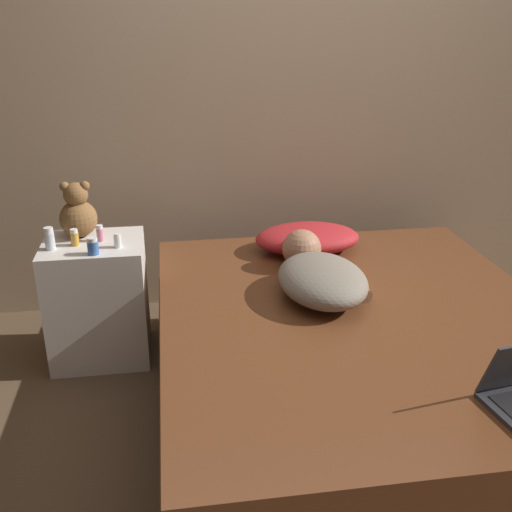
{
  "coord_description": "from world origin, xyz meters",
  "views": [
    {
      "loc": [
        -0.75,
        -2.09,
        1.66
      ],
      "look_at": [
        -0.39,
        0.24,
        0.67
      ],
      "focal_mm": 42.0,
      "sensor_mm": 36.0,
      "label": 1
    }
  ],
  "objects_px": {
    "pillow": "(307,238)",
    "bottle_amber": "(75,237)",
    "bottle_blue": "(93,246)",
    "person_lying": "(319,274)",
    "bottle_clear": "(50,239)",
    "bottle_white": "(118,241)",
    "teddy_bear": "(78,213)",
    "bottle_pink": "(100,233)"
  },
  "relations": [
    {
      "from": "pillow",
      "to": "bottle_clear",
      "type": "relative_size",
      "value": 4.98
    },
    {
      "from": "bottle_blue",
      "to": "bottle_white",
      "type": "bearing_deg",
      "value": 33.5
    },
    {
      "from": "pillow",
      "to": "bottle_blue",
      "type": "relative_size",
      "value": 6.66
    },
    {
      "from": "person_lying",
      "to": "bottle_clear",
      "type": "distance_m",
      "value": 1.25
    },
    {
      "from": "bottle_amber",
      "to": "bottle_clear",
      "type": "bearing_deg",
      "value": -160.64
    },
    {
      "from": "person_lying",
      "to": "bottle_clear",
      "type": "xyz_separation_m",
      "value": [
        -1.19,
        0.37,
        0.09
      ]
    },
    {
      "from": "bottle_clear",
      "to": "bottle_amber",
      "type": "distance_m",
      "value": 0.11
    },
    {
      "from": "bottle_white",
      "to": "bottle_clear",
      "type": "height_order",
      "value": "bottle_clear"
    },
    {
      "from": "pillow",
      "to": "bottle_amber",
      "type": "height_order",
      "value": "bottle_amber"
    },
    {
      "from": "pillow",
      "to": "bottle_clear",
      "type": "bearing_deg",
      "value": -175.33
    },
    {
      "from": "teddy_bear",
      "to": "pillow",
      "type": "bearing_deg",
      "value": -2.98
    },
    {
      "from": "bottle_pink",
      "to": "bottle_amber",
      "type": "relative_size",
      "value": 0.99
    },
    {
      "from": "bottle_pink",
      "to": "bottle_blue",
      "type": "distance_m",
      "value": 0.17
    },
    {
      "from": "bottle_white",
      "to": "bottle_pink",
      "type": "distance_m",
      "value": 0.13
    },
    {
      "from": "bottle_clear",
      "to": "bottle_amber",
      "type": "xyz_separation_m",
      "value": [
        0.11,
        0.04,
        -0.01
      ]
    },
    {
      "from": "pillow",
      "to": "bottle_blue",
      "type": "bearing_deg",
      "value": -169.64
    },
    {
      "from": "bottle_white",
      "to": "bottle_clear",
      "type": "relative_size",
      "value": 0.63
    },
    {
      "from": "bottle_pink",
      "to": "bottle_white",
      "type": "bearing_deg",
      "value": -48.03
    },
    {
      "from": "bottle_pink",
      "to": "bottle_amber",
      "type": "height_order",
      "value": "same"
    },
    {
      "from": "teddy_bear",
      "to": "person_lying",
      "type": "bearing_deg",
      "value": -26.5
    },
    {
      "from": "bottle_amber",
      "to": "bottle_blue",
      "type": "bearing_deg",
      "value": -52.69
    },
    {
      "from": "pillow",
      "to": "person_lying",
      "type": "xyz_separation_m",
      "value": [
        -0.06,
        -0.48,
        0.01
      ]
    },
    {
      "from": "bottle_clear",
      "to": "bottle_blue",
      "type": "bearing_deg",
      "value": -23.74
    },
    {
      "from": "pillow",
      "to": "bottle_amber",
      "type": "bearing_deg",
      "value": -176.76
    },
    {
      "from": "bottle_amber",
      "to": "bottle_blue",
      "type": "relative_size",
      "value": 1.0
    },
    {
      "from": "pillow",
      "to": "bottle_white",
      "type": "bearing_deg",
      "value": -172.66
    },
    {
      "from": "bottle_clear",
      "to": "bottle_blue",
      "type": "distance_m",
      "value": 0.22
    },
    {
      "from": "teddy_bear",
      "to": "bottle_amber",
      "type": "distance_m",
      "value": 0.15
    },
    {
      "from": "bottle_pink",
      "to": "person_lying",
      "type": "bearing_deg",
      "value": -25.07
    },
    {
      "from": "person_lying",
      "to": "bottle_blue",
      "type": "bearing_deg",
      "value": 161.12
    },
    {
      "from": "pillow",
      "to": "person_lying",
      "type": "relative_size",
      "value": 0.78
    },
    {
      "from": "bottle_clear",
      "to": "bottle_pink",
      "type": "xyz_separation_m",
      "value": [
        0.22,
        0.08,
        -0.01
      ]
    },
    {
      "from": "bottle_pink",
      "to": "bottle_blue",
      "type": "bearing_deg",
      "value": -95.87
    },
    {
      "from": "pillow",
      "to": "person_lying",
      "type": "height_order",
      "value": "person_lying"
    },
    {
      "from": "person_lying",
      "to": "bottle_clear",
      "type": "height_order",
      "value": "bottle_clear"
    },
    {
      "from": "pillow",
      "to": "bottle_white",
      "type": "relative_size",
      "value": 7.85
    },
    {
      "from": "bottle_blue",
      "to": "bottle_amber",
      "type": "bearing_deg",
      "value": 127.31
    },
    {
      "from": "teddy_bear",
      "to": "bottle_clear",
      "type": "xyz_separation_m",
      "value": [
        -0.12,
        -0.16,
        -0.07
      ]
    },
    {
      "from": "pillow",
      "to": "bottle_blue",
      "type": "height_order",
      "value": "bottle_blue"
    },
    {
      "from": "bottle_clear",
      "to": "bottle_white",
      "type": "bearing_deg",
      "value": -3.55
    },
    {
      "from": "bottle_amber",
      "to": "bottle_blue",
      "type": "distance_m",
      "value": 0.16
    },
    {
      "from": "pillow",
      "to": "bottle_white",
      "type": "xyz_separation_m",
      "value": [
        -0.94,
        -0.12,
        0.09
      ]
    }
  ]
}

